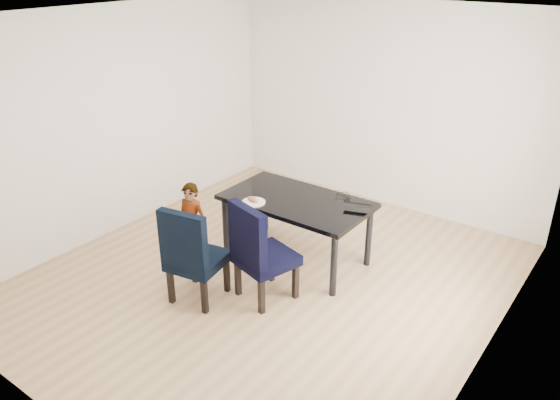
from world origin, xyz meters
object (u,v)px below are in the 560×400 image
Objects in this scene: dining_table at (296,230)px; chair_right at (266,250)px; chair_left at (197,252)px; plate at (254,202)px; child at (192,226)px; laptop at (358,209)px.

chair_right reaches higher than dining_table.
plate is at bearing 76.89° from chair_left.
plate is (0.53, 0.43, 0.27)m from child.
plate is (-0.50, 0.43, 0.23)m from chair_right.
chair_right is 1.09× the size of child.
chair_right is at bearing -7.52° from child.
child is 3.36× the size of laptop.
chair_left reaches higher than plate.
plate is 1.12m from laptop.
laptop is at bearing 42.15° from chair_left.
chair_left is at bearing -47.83° from child.
dining_table is at bearing 35.32° from child.
chair_right reaches higher than child.
child is at bearing 129.09° from chair_left.
dining_table is 0.61m from plate.
dining_table is 6.29× the size of plate.
chair_right is at bearing -76.66° from dining_table.
chair_right is at bearing 42.88° from laptop.
chair_left is 4.07× the size of plate.
chair_right is at bearing -40.65° from plate.
dining_table is 1.25m from chair_left.
chair_left is 1.72m from laptop.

